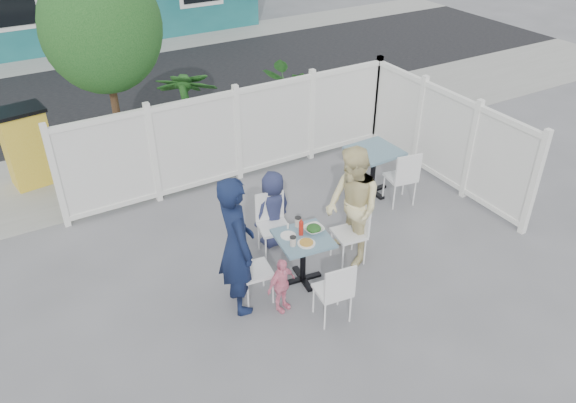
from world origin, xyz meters
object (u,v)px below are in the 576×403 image
utility_cabinet (28,149)px  toddler (281,285)px  chair_near (336,289)px  chair_back (272,220)px  chair_right (354,227)px  spare_table (374,159)px  woman (352,207)px  chair_left (249,267)px  main_table (303,247)px  boy (273,209)px  man (236,245)px

utility_cabinet → toddler: 5.25m
chair_near → chair_back: bearing=96.1°
chair_right → chair_near: size_ratio=1.04×
spare_table → woman: (-1.36, -1.27, 0.24)m
chair_left → woman: size_ratio=0.53×
utility_cabinet → chair_right: 5.60m
main_table → chair_back: (-0.03, 0.77, -0.02)m
chair_left → chair_right: 1.60m
chair_near → main_table: bearing=92.9°
spare_table → main_table: bearing=-148.2°
chair_left → chair_right: (1.60, 0.03, 0.01)m
utility_cabinet → boy: (2.66, -3.56, -0.07)m
utility_cabinet → chair_near: 5.88m
main_table → chair_right: (0.84, 0.05, -0.01)m
chair_right → chair_near: bearing=142.0°
spare_table → chair_back: chair_back is taller
main_table → chair_near: bearing=-94.7°
chair_right → toddler: size_ratio=1.19×
woman → boy: (-0.72, 0.85, -0.27)m
chair_back → man: bearing=51.2°
chair_near → toddler: bearing=139.0°
chair_back → chair_near: chair_back is taller
chair_near → boy: (0.15, 1.76, 0.07)m
man → toddler: bearing=-123.9°
chair_left → chair_back: bearing=143.5°
chair_left → toddler: chair_left is taller
main_table → chair_back: 0.77m
woman → spare_table: bearing=143.2°
chair_left → toddler: (0.25, -0.35, -0.14)m
chair_right → boy: boy is taller
utility_cabinet → toddler: bearing=-74.4°
utility_cabinet → chair_near: size_ratio=1.49×
utility_cabinet → man: 4.78m
utility_cabinet → chair_left: bearing=-75.5°
main_table → chair_back: chair_back is taller
chair_left → chair_near: bearing=47.1°
utility_cabinet → woman: size_ratio=0.76×
main_table → chair_right: bearing=3.3°
utility_cabinet → boy: bearing=-60.9°
chair_right → chair_near: (-0.91, -0.88, -0.02)m
chair_right → toddler: (-1.35, -0.38, -0.15)m
main_table → man: size_ratio=0.41×
chair_back → toddler: chair_back is taller
chair_left → chair_right: bearing=99.0°
chair_right → boy: (-0.76, 0.87, 0.05)m
woman → toddler: woman is taller
woman → toddler: 1.45m
chair_back → chair_near: bearing=99.2°
utility_cabinet → spare_table: bearing=-41.1°
utility_cabinet → man: bearing=-77.2°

